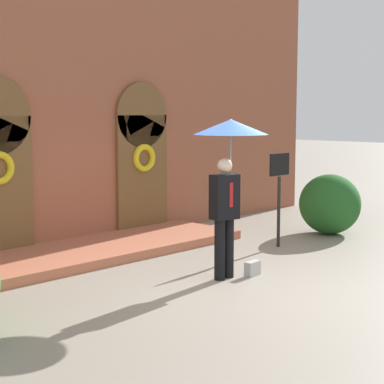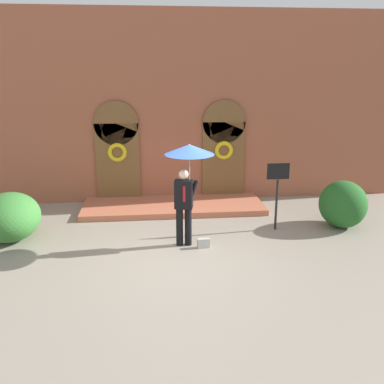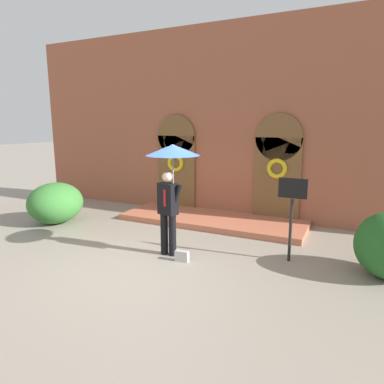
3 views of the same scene
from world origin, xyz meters
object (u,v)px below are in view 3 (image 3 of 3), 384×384
at_px(sign_post, 292,206).
at_px(shrub_left, 56,203).
at_px(person_with_umbrella, 172,167).
at_px(handbag, 182,256).

distance_m(sign_post, shrub_left, 6.50).
xyz_separation_m(person_with_umbrella, shrub_left, (-4.17, 0.72, -1.34)).
height_order(person_with_umbrella, sign_post, person_with_umbrella).
xyz_separation_m(handbag, sign_post, (1.97, 0.97, 1.05)).
bearing_deg(sign_post, person_with_umbrella, -161.49).
bearing_deg(shrub_left, sign_post, 0.40).
bearing_deg(shrub_left, handbag, -11.60).
relative_size(handbag, shrub_left, 0.18).
bearing_deg(handbag, sign_post, 22.20).
relative_size(person_with_umbrella, sign_post, 1.37).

